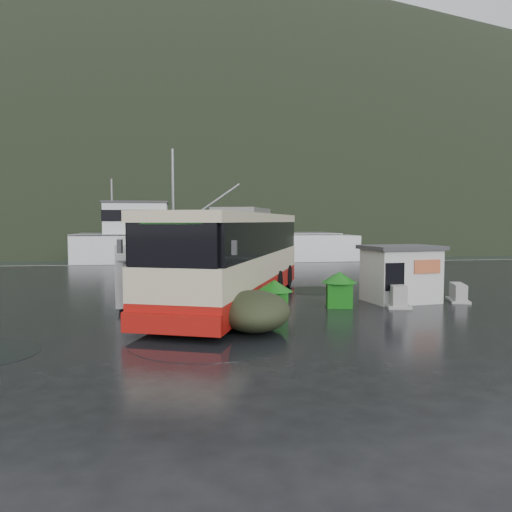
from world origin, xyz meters
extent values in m
plane|color=black|center=(0.00, 0.00, 0.00)|extent=(160.00, 160.00, 0.00)
cube|color=black|center=(0.00, 110.00, 0.00)|extent=(300.00, 180.00, 0.02)
cube|color=#999993|center=(0.00, 20.00, 0.00)|extent=(160.00, 0.60, 1.50)
ellipsoid|color=black|center=(10.00, 250.00, 0.00)|extent=(780.00, 540.00, 570.00)
cylinder|color=black|center=(-0.62, -5.08, 0.01)|extent=(4.34, 4.34, 0.01)
cylinder|color=black|center=(5.02, 4.12, 0.01)|extent=(2.88, 2.88, 0.01)
camera|label=1|loc=(-1.41, -18.54, 3.28)|focal=35.00mm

